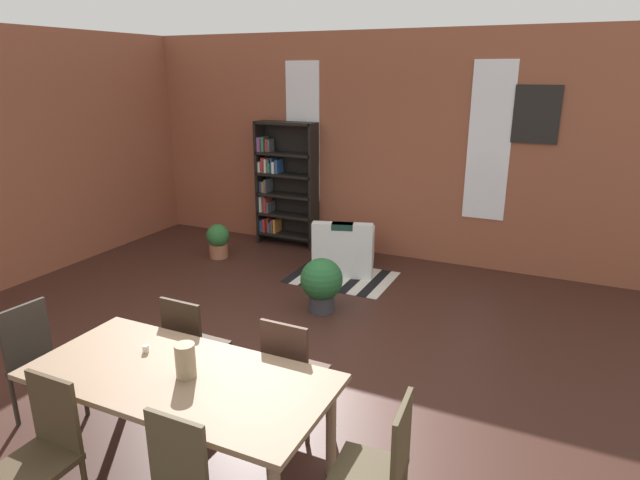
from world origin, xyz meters
The scene contains 18 objects.
ground_plane centered at (0.00, 0.00, 0.00)m, with size 10.22×10.22×0.00m, color #3A2019.
back_wall_brick centered at (0.00, 3.84, 1.60)m, with size 8.86×0.12×3.20m, color brown.
window_pane_0 centered at (-1.38, 3.77, 1.76)m, with size 0.55×0.02×2.08m, color white.
window_pane_1 centered at (1.38, 3.77, 1.76)m, with size 0.55×0.02×2.08m, color white.
dining_table centered at (0.23, -1.24, 0.68)m, with size 2.05×0.96×0.76m.
vase_on_table centered at (0.29, -1.24, 0.87)m, with size 0.13×0.13×0.23m, color #998466.
tealight_candle_0 centered at (-0.17, -1.10, 0.78)m, with size 0.04×0.04×0.05m, color silver.
dining_chair_near_left centered at (-0.23, -1.94, 0.51)m, with size 0.40×0.40×0.95m.
dining_chair_head_right centered at (1.63, -1.23, 0.51)m, with size 0.43×0.43×0.95m.
dining_chair_far_left centered at (-0.23, -0.53, 0.51)m, with size 0.41×0.41×0.95m.
dining_chair_far_right centered at (0.69, -0.53, 0.51)m, with size 0.41×0.41×0.95m.
dining_chair_head_left centered at (-1.17, -1.23, 0.51)m, with size 0.44×0.44×0.95m.
bookshelf_tall centered at (-1.65, 3.60, 0.96)m, with size 0.97×0.29×1.93m.
armchair_white centered at (-0.30, 2.88, 0.28)m, with size 1.00×1.00×0.75m.
potted_plant_by_shelf centered at (-0.02, 1.53, 0.35)m, with size 0.49×0.49×0.63m.
potted_plant_corner centered at (-2.19, 2.58, 0.27)m, with size 0.33×0.33×0.51m.
striped_rug centered at (-0.22, 2.60, 0.00)m, with size 1.35×1.00×0.01m.
framed_picture centered at (1.92, 3.76, 2.13)m, with size 0.56×0.03×0.72m, color black.
Camera 1 is at (2.40, -3.68, 2.67)m, focal length 30.41 mm.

